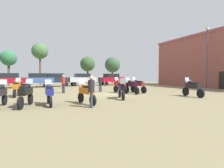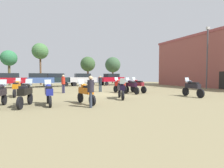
{
  "view_description": "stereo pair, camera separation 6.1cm",
  "coord_description": "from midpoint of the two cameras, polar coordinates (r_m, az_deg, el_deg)",
  "views": [
    {
      "loc": [
        -5.85,
        -14.37,
        1.69
      ],
      "look_at": [
        1.74,
        3.5,
        0.75
      ],
      "focal_mm": 27.91,
      "sensor_mm": 36.0,
      "label": 1
    },
    {
      "loc": [
        -5.79,
        -14.4,
        1.69
      ],
      "look_at": [
        1.74,
        3.5,
        0.75
      ],
      "focal_mm": 27.91,
      "sensor_mm": 36.0,
      "label": 2
    }
  ],
  "objects": [
    {
      "name": "motorcycle_8",
      "position": [
        17.23,
        8.41,
        -0.34
      ],
      "size": [
        0.7,
        2.25,
        1.51
      ],
      "rotation": [
        0.0,
        0.0,
        0.18
      ],
      "color": "black",
      "rests_on": "ground"
    },
    {
      "name": "lamp_post",
      "position": [
        25.15,
        28.62,
        8.36
      ],
      "size": [
        0.44,
        0.24,
        7.72
      ],
      "color": "#47474C",
      "rests_on": "ground"
    },
    {
      "name": "motorcycle_5",
      "position": [
        10.4,
        -26.53,
        -2.7
      ],
      "size": [
        0.78,
        2.16,
        1.49
      ],
      "rotation": [
        0.0,
        0.0,
        -0.25
      ],
      "color": "black",
      "rests_on": "ground"
    },
    {
      "name": "person_3",
      "position": [
        9.1,
        -6.98,
        -1.69
      ],
      "size": [
        0.44,
        0.44,
        1.66
      ],
      "rotation": [
        0.0,
        0.0,
        4.35
      ],
      "color": "#2C3240",
      "rests_on": "ground"
    },
    {
      "name": "tree_2",
      "position": [
        38.54,
        0.12,
        6.28
      ],
      "size": [
        3.38,
        3.38,
        5.74
      ],
      "color": "brown",
      "rests_on": "ground"
    },
    {
      "name": "ground_plane",
      "position": [
        15.61,
        -0.99,
        -3.4
      ],
      "size": [
        44.0,
        52.0,
        0.02
      ],
      "color": "#7D7350"
    },
    {
      "name": "brick_building",
      "position": [
        29.26,
        31.84,
        6.6
      ],
      "size": [
        6.12,
        20.09,
        7.69
      ],
      "color": "#8F4B43",
      "rests_on": "ground"
    },
    {
      "name": "tree_4",
      "position": [
        36.24,
        -8.05,
        6.43
      ],
      "size": [
        3.02,
        3.02,
        5.55
      ],
      "color": "brown",
      "rests_on": "ground"
    },
    {
      "name": "car_1",
      "position": [
        26.98,
        -23.06,
        1.49
      ],
      "size": [
        4.43,
        2.13,
        2.0
      ],
      "rotation": [
        0.0,
        0.0,
        1.49
      ],
      "color": "black",
      "rests_on": "ground"
    },
    {
      "name": "motorcycle_4",
      "position": [
        10.34,
        -8.63,
        -2.59
      ],
      "size": [
        0.74,
        2.05,
        1.44
      ],
      "rotation": [
        0.0,
        0.0,
        0.24
      ],
      "color": "black",
      "rests_on": "ground"
    },
    {
      "name": "motorcycle_7",
      "position": [
        16.74,
        2.53,
        -0.42
      ],
      "size": [
        0.69,
        2.16,
        1.5
      ],
      "rotation": [
        0.0,
        0.0,
        0.18
      ],
      "color": "black",
      "rests_on": "ground"
    },
    {
      "name": "tree_3",
      "position": [
        34.16,
        -22.6,
        9.8
      ],
      "size": [
        2.83,
        2.83,
        7.46
      ],
      "color": "brown",
      "rests_on": "ground"
    },
    {
      "name": "car_6",
      "position": [
        28.77,
        -9.73,
        1.74
      ],
      "size": [
        4.32,
        1.86,
        2.0
      ],
      "rotation": [
        0.0,
        0.0,
        1.58
      ],
      "color": "black",
      "rests_on": "ground"
    },
    {
      "name": "motorcycle_2",
      "position": [
        10.91,
        -33.02,
        -2.7
      ],
      "size": [
        0.65,
        2.1,
        1.45
      ],
      "rotation": [
        0.0,
        0.0,
        -0.14
      ],
      "color": "black",
      "rests_on": "ground"
    },
    {
      "name": "motorcycle_9",
      "position": [
        15.1,
        24.78,
        -1.0
      ],
      "size": [
        0.62,
        2.23,
        1.51
      ],
      "rotation": [
        0.0,
        0.0,
        -0.08
      ],
      "color": "black",
      "rests_on": "ground"
    },
    {
      "name": "person_2",
      "position": [
        17.15,
        -15.75,
        0.51
      ],
      "size": [
        0.46,
        0.46,
        1.75
      ],
      "rotation": [
        0.0,
        0.0,
        3.65
      ],
      "color": "#2E2D45",
      "rests_on": "ground"
    },
    {
      "name": "car_4",
      "position": [
        30.5,
        -0.26,
        1.84
      ],
      "size": [
        4.57,
        2.6,
        2.0
      ],
      "rotation": [
        0.0,
        0.0,
        1.77
      ],
      "color": "black",
      "rests_on": "ground"
    },
    {
      "name": "motorcycle_6",
      "position": [
        15.75,
        -28.84,
        -1.01
      ],
      "size": [
        0.62,
        2.1,
        1.48
      ],
      "rotation": [
        0.0,
        0.0,
        -0.11
      ],
      "color": "black",
      "rests_on": "ground"
    },
    {
      "name": "motorcycle_10",
      "position": [
        16.1,
        6.26,
        -0.58
      ],
      "size": [
        0.63,
        2.18,
        1.49
      ],
      "rotation": [
        0.0,
        0.0,
        0.12
      ],
      "color": "black",
      "rests_on": "ground"
    },
    {
      "name": "car_3",
      "position": [
        27.07,
        -30.71,
        1.33
      ],
      "size": [
        4.4,
        2.05,
        2.0
      ],
      "rotation": [
        0.0,
        0.0,
        1.63
      ],
      "color": "black",
      "rests_on": "ground"
    },
    {
      "name": "motorcycle_11",
      "position": [
        12.5,
        2.95,
        -1.57
      ],
      "size": [
        0.81,
        2.08,
        1.48
      ],
      "rotation": [
        0.0,
        0.0,
        2.85
      ],
      "color": "black",
      "rests_on": "ground"
    },
    {
      "name": "motorcycle_1",
      "position": [
        10.4,
        -20.03,
        -2.72
      ],
      "size": [
        0.62,
        2.07,
        1.44
      ],
      "rotation": [
        0.0,
        0.0,
        0.03
      ],
      "color": "black",
      "rests_on": "ground"
    },
    {
      "name": "person_1",
      "position": [
        17.85,
        -3.96,
        0.48
      ],
      "size": [
        0.36,
        0.36,
        1.64
      ],
      "rotation": [
        0.0,
        0.0,
        6.22
      ],
      "color": "#243241",
      "rests_on": "ground"
    },
    {
      "name": "car_5",
      "position": [
        28.13,
        -18.12,
        1.62
      ],
      "size": [
        4.39,
        2.02,
        2.0
      ],
      "rotation": [
        0.0,
        0.0,
        1.62
      ],
      "color": "black",
      "rests_on": "ground"
    },
    {
      "name": "tree_5",
      "position": [
        34.06,
        -30.84,
        7.19
      ],
      "size": [
        2.58,
        2.58,
        5.9
      ],
      "color": "brown",
      "rests_on": "ground"
    }
  ]
}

